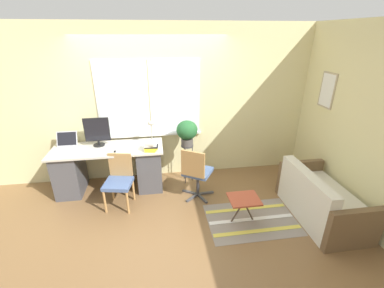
{
  "coord_description": "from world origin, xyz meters",
  "views": [
    {
      "loc": [
        0.01,
        -3.68,
        2.52
      ],
      "look_at": [
        0.59,
        0.17,
        0.83
      ],
      "focal_mm": 24.0,
      "sensor_mm": 36.0,
      "label": 1
    }
  ],
  "objects_px": {
    "laptop": "(66,146)",
    "monitor": "(97,131)",
    "couch_loveseat": "(320,201)",
    "mouse": "(115,151)",
    "desk_lamp": "(151,128)",
    "book_stack": "(151,146)",
    "desk_chair_wooden": "(119,180)",
    "office_chair_swivel": "(196,172)",
    "folding_stool": "(244,200)",
    "plant_stand": "(187,151)",
    "potted_plant": "(187,131)",
    "keyboard": "(98,153)"
  },
  "relations": [
    {
      "from": "laptop",
      "to": "monitor",
      "type": "height_order",
      "value": "monitor"
    },
    {
      "from": "couch_loveseat",
      "to": "monitor",
      "type": "bearing_deg",
      "value": 67.36
    },
    {
      "from": "mouse",
      "to": "desk_lamp",
      "type": "xyz_separation_m",
      "value": [
        0.59,
        0.23,
        0.28
      ]
    },
    {
      "from": "book_stack",
      "to": "desk_chair_wooden",
      "type": "xyz_separation_m",
      "value": [
        -0.51,
        -0.27,
        -0.41
      ]
    },
    {
      "from": "office_chair_swivel",
      "to": "folding_stool",
      "type": "height_order",
      "value": "office_chair_swivel"
    },
    {
      "from": "mouse",
      "to": "plant_stand",
      "type": "bearing_deg",
      "value": 11.02
    },
    {
      "from": "monitor",
      "to": "potted_plant",
      "type": "distance_m",
      "value": 1.49
    },
    {
      "from": "monitor",
      "to": "desk_lamp",
      "type": "height_order",
      "value": "monitor"
    },
    {
      "from": "desk_chair_wooden",
      "to": "plant_stand",
      "type": "distance_m",
      "value": 1.26
    },
    {
      "from": "monitor",
      "to": "plant_stand",
      "type": "bearing_deg",
      "value": -3.36
    },
    {
      "from": "monitor",
      "to": "plant_stand",
      "type": "distance_m",
      "value": 1.55
    },
    {
      "from": "office_chair_swivel",
      "to": "potted_plant",
      "type": "distance_m",
      "value": 0.73
    },
    {
      "from": "couch_loveseat",
      "to": "plant_stand",
      "type": "relative_size",
      "value": 1.9
    },
    {
      "from": "couch_loveseat",
      "to": "folding_stool",
      "type": "relative_size",
      "value": 3.24
    },
    {
      "from": "keyboard",
      "to": "potted_plant",
      "type": "relative_size",
      "value": 0.79
    },
    {
      "from": "couch_loveseat",
      "to": "plant_stand",
      "type": "distance_m",
      "value": 2.22
    },
    {
      "from": "monitor",
      "to": "couch_loveseat",
      "type": "relative_size",
      "value": 0.35
    },
    {
      "from": "desk_lamp",
      "to": "desk_chair_wooden",
      "type": "relative_size",
      "value": 0.5
    },
    {
      "from": "monitor",
      "to": "book_stack",
      "type": "relative_size",
      "value": 2.05
    },
    {
      "from": "keyboard",
      "to": "plant_stand",
      "type": "relative_size",
      "value": 0.49
    },
    {
      "from": "mouse",
      "to": "potted_plant",
      "type": "xyz_separation_m",
      "value": [
        1.19,
        0.23,
        0.19
      ]
    },
    {
      "from": "office_chair_swivel",
      "to": "folding_stool",
      "type": "xyz_separation_m",
      "value": [
        0.57,
        -0.68,
        -0.12
      ]
    },
    {
      "from": "book_stack",
      "to": "plant_stand",
      "type": "bearing_deg",
      "value": 22.44
    },
    {
      "from": "keyboard",
      "to": "potted_plant",
      "type": "xyz_separation_m",
      "value": [
        1.45,
        0.23,
        0.19
      ]
    },
    {
      "from": "keyboard",
      "to": "potted_plant",
      "type": "bearing_deg",
      "value": 8.98
    },
    {
      "from": "couch_loveseat",
      "to": "folding_stool",
      "type": "xyz_separation_m",
      "value": [
        -1.14,
        0.06,
        0.1
      ]
    },
    {
      "from": "mouse",
      "to": "book_stack",
      "type": "distance_m",
      "value": 0.57
    },
    {
      "from": "desk_lamp",
      "to": "folding_stool",
      "type": "distance_m",
      "value": 1.88
    },
    {
      "from": "desk_lamp",
      "to": "office_chair_swivel",
      "type": "relative_size",
      "value": 0.46
    },
    {
      "from": "book_stack",
      "to": "office_chair_swivel",
      "type": "bearing_deg",
      "value": -21.73
    },
    {
      "from": "monitor",
      "to": "plant_stand",
      "type": "height_order",
      "value": "monitor"
    },
    {
      "from": "office_chair_swivel",
      "to": "plant_stand",
      "type": "distance_m",
      "value": 0.55
    },
    {
      "from": "desk_chair_wooden",
      "to": "potted_plant",
      "type": "xyz_separation_m",
      "value": [
        1.13,
        0.52,
        0.53
      ]
    },
    {
      "from": "monitor",
      "to": "keyboard",
      "type": "height_order",
      "value": "monitor"
    },
    {
      "from": "monitor",
      "to": "office_chair_swivel",
      "type": "xyz_separation_m",
      "value": [
        1.56,
        -0.62,
        -0.54
      ]
    },
    {
      "from": "keyboard",
      "to": "book_stack",
      "type": "height_order",
      "value": "book_stack"
    },
    {
      "from": "laptop",
      "to": "monitor",
      "type": "bearing_deg",
      "value": 7.12
    },
    {
      "from": "laptop",
      "to": "office_chair_swivel",
      "type": "distance_m",
      "value": 2.17
    },
    {
      "from": "laptop",
      "to": "desk_chair_wooden",
      "type": "relative_size",
      "value": 0.43
    },
    {
      "from": "couch_loveseat",
      "to": "book_stack",
      "type": "bearing_deg",
      "value": 67.05
    },
    {
      "from": "book_stack",
      "to": "couch_loveseat",
      "type": "relative_size",
      "value": 0.17
    },
    {
      "from": "desk_lamp",
      "to": "laptop",
      "type": "bearing_deg",
      "value": 179.06
    },
    {
      "from": "mouse",
      "to": "book_stack",
      "type": "bearing_deg",
      "value": -2.62
    },
    {
      "from": "monitor",
      "to": "keyboard",
      "type": "distance_m",
      "value": 0.4
    },
    {
      "from": "couch_loveseat",
      "to": "folding_stool",
      "type": "distance_m",
      "value": 1.15
    },
    {
      "from": "monitor",
      "to": "book_stack",
      "type": "height_order",
      "value": "monitor"
    },
    {
      "from": "monitor",
      "to": "plant_stand",
      "type": "relative_size",
      "value": 0.67
    },
    {
      "from": "plant_stand",
      "to": "desk_chair_wooden",
      "type": "bearing_deg",
      "value": -155.13
    },
    {
      "from": "office_chair_swivel",
      "to": "desk_lamp",
      "type": "bearing_deg",
      "value": -7.01
    },
    {
      "from": "plant_stand",
      "to": "keyboard",
      "type": "bearing_deg",
      "value": -171.02
    }
  ]
}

